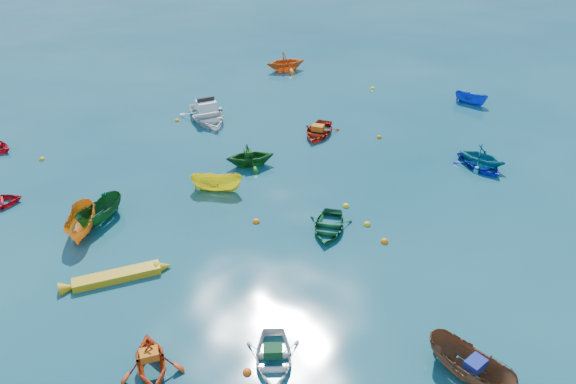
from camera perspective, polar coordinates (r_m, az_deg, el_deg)
ground at (r=25.79m, az=7.12°, el=-5.21°), size 160.00×160.00×0.00m
dinghy_white_near at (r=20.46m, az=-1.52°, el=-16.87°), size 3.21×3.35×0.57m
sampan_brown_mid at (r=20.91m, az=17.77°, el=-17.53°), size 1.28×3.30×1.27m
dinghy_blue_se at (r=33.46m, az=18.85°, el=2.39°), size 2.81×3.42×0.62m
dinghy_orange_w at (r=20.67m, az=-13.60°, el=-17.41°), size 2.99×3.19×1.35m
sampan_yellow_mid at (r=29.72m, az=-7.20°, el=0.17°), size 2.67×2.70×1.07m
dinghy_green_e at (r=26.51m, az=4.10°, el=-3.89°), size 3.56×3.42×0.60m
dinghy_cyan_se at (r=33.63m, az=18.92°, el=2.53°), size 2.80×3.07×1.39m
sampan_orange_n at (r=27.96m, az=-20.06°, el=-3.91°), size 2.66×3.26×1.21m
dinghy_green_n at (r=31.91m, az=-3.83°, el=2.69°), size 3.44×3.27×1.42m
dinghy_red_ne at (r=35.55m, az=3.08°, el=5.86°), size 3.86×3.56×0.65m
sampan_blue_far at (r=42.15m, az=17.99°, el=8.55°), size 1.44×2.48×0.90m
dinghy_orange_far at (r=46.69m, az=-0.24°, el=12.24°), size 3.87×3.61×1.65m
sampan_green_far at (r=28.53m, az=-18.36°, el=-2.80°), size 3.11×2.32×1.13m
kayak_yellow at (r=24.69m, az=-16.93°, el=-8.47°), size 4.23×1.98×0.44m
motorboat_white at (r=37.88m, az=-8.19°, el=7.24°), size 4.13×5.00×1.50m
tarp_green_a at (r=20.20m, az=-1.54°, el=-15.82°), size 0.83×0.80×0.32m
tarp_blue_a at (r=20.29m, az=18.51°, el=-16.24°), size 0.68×0.52×0.33m
tarp_orange_a at (r=20.10m, az=-13.92°, el=-15.74°), size 0.74×0.66×0.30m
tarp_green_b at (r=31.50m, az=-4.06°, el=4.02°), size 0.64×0.70×0.27m
tarp_orange_b at (r=35.25m, az=3.06°, el=6.53°), size 0.85×0.91×0.35m
buoy_or_a at (r=20.19m, az=-4.16°, el=-17.84°), size 0.32×0.32×0.32m
buoy_ye_a at (r=27.06m, az=8.02°, el=-3.34°), size 0.35×0.35×0.35m
buoy_or_b at (r=26.06m, az=9.76°, el=-5.03°), size 0.37×0.37×0.37m
buoy_or_c at (r=27.04m, az=-3.26°, el=-3.07°), size 0.36×0.36×0.36m
buoy_ye_c at (r=28.30m, az=5.91°, el=-1.48°), size 0.35×0.35×0.35m
buoy_or_d at (r=35.51m, az=9.24°, el=5.45°), size 0.34×0.34×0.34m
buoy_ye_d at (r=35.45m, az=-23.71°, el=3.02°), size 0.33×0.33×0.33m
buoy_or_e at (r=38.07m, az=-11.21°, el=7.08°), size 0.30×0.30×0.30m
buoy_ye_e at (r=43.25m, az=8.58°, el=10.31°), size 0.36×0.36×0.36m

